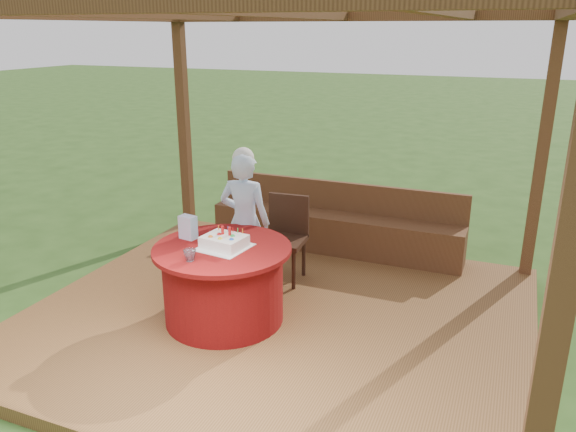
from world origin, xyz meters
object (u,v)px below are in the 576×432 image
at_px(birthday_cake, 224,242).
at_px(drinking_glass, 190,255).
at_px(table, 223,283).
at_px(chair, 285,233).
at_px(bench, 335,229).
at_px(elderly_woman, 245,220).
at_px(gift_bag, 188,227).

relative_size(birthday_cake, drinking_glass, 4.29).
distance_m(table, chair, 1.08).
height_order(bench, chair, chair).
bearing_deg(birthday_cake, chair, 83.07).
bearing_deg(bench, birthday_cake, -100.61).
bearing_deg(table, bench, 78.59).
bearing_deg(elderly_woman, birthday_cake, -78.06).
height_order(table, gift_bag, gift_bag).
relative_size(bench, chair, 3.38).
height_order(gift_bag, drinking_glass, gift_bag).
distance_m(chair, elderly_woman, 0.52).
height_order(chair, birthday_cake, birthday_cake).
xyz_separation_m(bench, elderly_woman, (-0.52, -1.32, 0.46)).
distance_m(table, birthday_cake, 0.40).
relative_size(chair, birthday_cake, 1.96).
relative_size(table, gift_bag, 5.69).
xyz_separation_m(elderly_woman, gift_bag, (-0.27, -0.61, 0.09)).
relative_size(gift_bag, drinking_glass, 2.03).
bearing_deg(gift_bag, drinking_glass, -47.00).
relative_size(table, chair, 1.38).
bearing_deg(elderly_woman, gift_bag, -113.46).
bearing_deg(birthday_cake, table, 165.70).
height_order(birthday_cake, gift_bag, gift_bag).
height_order(chair, drinking_glass, chair).
height_order(chair, gift_bag, gift_bag).
xyz_separation_m(table, birthday_cake, (0.03, -0.01, 0.40)).
xyz_separation_m(bench, birthday_cake, (-0.38, -2.01, 0.50)).
bearing_deg(gift_bag, birthday_cake, -0.73).
height_order(elderly_woman, gift_bag, elderly_woman).
bearing_deg(chair, table, -98.46).
relative_size(chair, gift_bag, 4.13).
xyz_separation_m(birthday_cake, gift_bag, (-0.41, 0.08, 0.05)).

